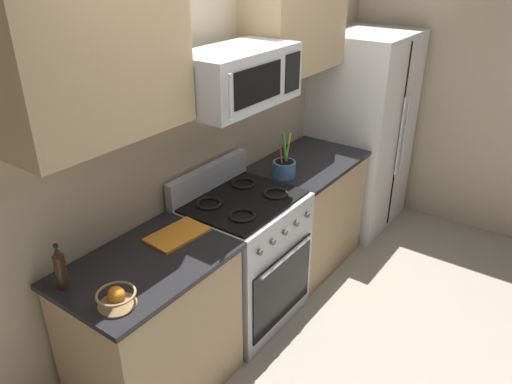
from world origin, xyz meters
name	(u,v)px	position (x,y,z in m)	size (l,w,h in m)	color
ground_plane	(319,348)	(0.00, 0.00, 0.00)	(16.00, 16.00, 0.00)	gray
wall_back	(195,133)	(0.00, 1.01, 1.30)	(8.00, 0.10, 2.60)	tan
counter_left	(153,329)	(-0.85, 0.62, 0.46)	(0.92, 0.64, 0.91)	tan
range_oven	(244,258)	(0.00, 0.62, 0.47)	(0.76, 0.68, 1.09)	#B2B5BA
counter_right	(306,212)	(0.85, 0.62, 0.46)	(0.92, 0.64, 0.91)	tan
refrigerator	(361,132)	(1.76, 0.61, 0.88)	(0.87, 0.75, 1.76)	silver
wall_right	(455,84)	(2.30, 0.00, 1.30)	(0.10, 8.00, 2.60)	tan
microwave	(237,77)	(0.00, 0.65, 1.72)	(0.78, 0.44, 0.33)	#B2B5BA
upper_cabinets_left	(96,66)	(-0.85, 0.79, 1.91)	(0.91, 0.34, 0.67)	tan
upper_cabinets_right	(296,23)	(0.85, 0.79, 1.91)	(0.91, 0.34, 0.67)	tan
utensil_crock	(284,168)	(0.49, 0.62, 0.97)	(0.16, 0.16, 0.34)	teal
fruit_basket	(116,297)	(-1.15, 0.48, 0.95)	(0.19, 0.19, 0.10)	#9E7A4C
cutting_board	(177,235)	(-0.56, 0.67, 0.92)	(0.34, 0.21, 0.02)	orange
bottle_soy	(60,268)	(-1.22, 0.79, 1.02)	(0.06, 0.06, 0.25)	#382314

